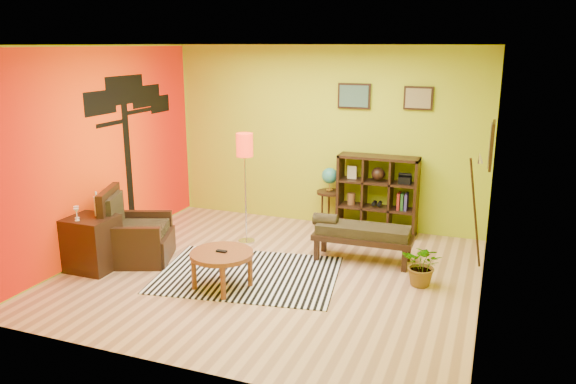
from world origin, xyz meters
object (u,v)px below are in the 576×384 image
at_px(coffee_table, 222,257).
at_px(potted_plant, 423,269).
at_px(armchair, 135,239).
at_px(side_cabinet, 92,243).
at_px(floor_lamp, 245,155).
at_px(cube_shelf, 378,195).
at_px(globe_table, 330,183).
at_px(bench, 360,233).

distance_m(coffee_table, potted_plant, 2.40).
distance_m(armchair, side_cabinet, 0.56).
bearing_deg(coffee_table, floor_lamp, 104.67).
bearing_deg(floor_lamp, cube_shelf, 32.56).
xyz_separation_m(armchair, potted_plant, (3.72, 0.52, -0.09)).
distance_m(side_cabinet, globe_table, 3.59).
distance_m(floor_lamp, bench, 1.95).
relative_size(armchair, side_cabinet, 1.03).
height_order(floor_lamp, bench, floor_lamp).
relative_size(coffee_table, potted_plant, 1.40).
bearing_deg(floor_lamp, potted_plant, -13.58).
height_order(floor_lamp, cube_shelf, floor_lamp).
xyz_separation_m(armchair, cube_shelf, (2.80, 2.23, 0.30)).
xyz_separation_m(side_cabinet, potted_plant, (4.03, 0.98, -0.14)).
xyz_separation_m(globe_table, cube_shelf, (0.76, 0.01, -0.13)).
xyz_separation_m(side_cabinet, bench, (3.13, 1.50, 0.04)).
distance_m(coffee_table, cube_shelf, 2.94).
height_order(coffee_table, cube_shelf, cube_shelf).
bearing_deg(coffee_table, side_cabinet, -178.06).
distance_m(side_cabinet, cube_shelf, 4.12).
distance_m(floor_lamp, globe_table, 1.53).
bearing_deg(bench, potted_plant, -29.90).
bearing_deg(cube_shelf, floor_lamp, -147.44).
height_order(coffee_table, floor_lamp, floor_lamp).
bearing_deg(coffee_table, potted_plant, 22.59).
bearing_deg(coffee_table, cube_shelf, 63.90).
bearing_deg(floor_lamp, bench, -3.85).
distance_m(armchair, potted_plant, 3.75).
height_order(side_cabinet, bench, side_cabinet).
xyz_separation_m(side_cabinet, floor_lamp, (1.42, 1.61, 0.95)).
bearing_deg(side_cabinet, bench, 25.51).
bearing_deg(globe_table, coffee_table, -101.31).
height_order(armchair, floor_lamp, floor_lamp).
xyz_separation_m(floor_lamp, bench, (1.72, -0.12, -0.91)).
relative_size(armchair, bench, 0.77).
height_order(floor_lamp, globe_table, floor_lamp).
height_order(side_cabinet, floor_lamp, floor_lamp).
xyz_separation_m(side_cabinet, cube_shelf, (3.11, 2.69, 0.25)).
relative_size(coffee_table, cube_shelf, 0.62).
bearing_deg(side_cabinet, coffee_table, 1.94).
relative_size(globe_table, cube_shelf, 0.80).
bearing_deg(cube_shelf, coffee_table, -116.10).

